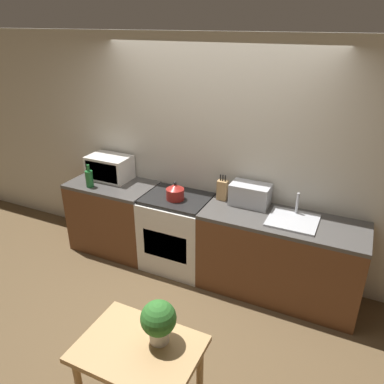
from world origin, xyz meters
TOP-DOWN VIEW (x-y plane):
  - ground_plane at (0.00, 0.00)m, footprint 16.00×16.00m
  - wall_back at (0.00, 0.99)m, footprint 10.00×0.06m
  - counter_left_run at (-1.19, 0.65)m, footprint 1.04×0.62m
  - counter_right_run at (0.89, 0.65)m, footprint 1.64×0.62m
  - stove_range at (-0.30, 0.65)m, footprint 0.75×0.62m
  - kettle at (-0.29, 0.59)m, footprint 0.20×0.20m
  - microwave at (-1.29, 0.76)m, footprint 0.52×0.34m
  - bottle at (-1.36, 0.46)m, footprint 0.09×0.09m
  - knife_block at (0.18, 0.81)m, footprint 0.11×0.08m
  - toaster_oven at (0.49, 0.81)m, footprint 0.41×0.24m
  - sink_basin at (0.98, 0.66)m, footprint 0.48×0.44m
  - dining_table at (0.38, -1.21)m, footprint 0.80×0.58m
  - potted_plant at (0.48, -1.10)m, footprint 0.24×0.24m

SIDE VIEW (x-z plane):
  - ground_plane at x=0.00m, z-range 0.00..0.00m
  - stove_range at x=-0.30m, z-range 0.00..0.90m
  - counter_left_run at x=-1.19m, z-range 0.00..0.90m
  - counter_right_run at x=0.89m, z-range 0.00..0.90m
  - dining_table at x=0.38m, z-range 0.25..1.01m
  - sink_basin at x=0.98m, z-range 0.79..1.03m
  - potted_plant at x=0.48m, z-range 0.78..1.09m
  - kettle at x=-0.29m, z-range 0.88..1.09m
  - bottle at x=-1.36m, z-range 0.87..1.14m
  - knife_block at x=0.18m, z-range 0.87..1.16m
  - toaster_oven at x=0.49m, z-range 0.90..1.13m
  - microwave at x=-1.29m, z-range 0.90..1.19m
  - wall_back at x=0.00m, z-range 0.00..2.60m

